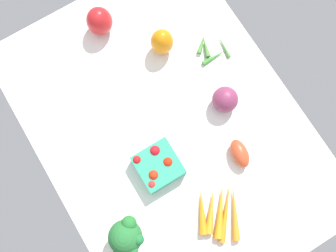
% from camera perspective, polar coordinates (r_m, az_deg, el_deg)
% --- Properties ---
extents(tablecloth, '(1.04, 0.76, 0.02)m').
position_cam_1_polar(tablecloth, '(1.27, 0.00, -0.30)').
color(tablecloth, white).
rests_on(tablecloth, ground).
extents(roma_tomato, '(0.09, 0.06, 0.05)m').
position_cam_1_polar(roma_tomato, '(1.24, 9.84, -3.74)').
color(roma_tomato, '#CE4828').
rests_on(roma_tomato, tablecloth).
extents(red_onion_near_basket, '(0.08, 0.08, 0.08)m').
position_cam_1_polar(red_onion_near_basket, '(1.25, 7.86, 3.63)').
color(red_onion_near_basket, '#863357').
rests_on(red_onion_near_basket, tablecloth).
extents(bell_pepper_red, '(0.11, 0.11, 0.10)m').
position_cam_1_polar(bell_pepper_red, '(1.34, -9.41, 14.05)').
color(bell_pepper_red, red).
rests_on(bell_pepper_red, tablecloth).
extents(bell_pepper_orange, '(0.10, 0.10, 0.10)m').
position_cam_1_polar(bell_pepper_orange, '(1.29, -0.83, 11.51)').
color(bell_pepper_orange, orange).
rests_on(bell_pepper_orange, tablecloth).
extents(okra_pile, '(0.11, 0.10, 0.02)m').
position_cam_1_polar(okra_pile, '(1.34, 5.82, 10.57)').
color(okra_pile, '#408F33').
rests_on(okra_pile, tablecloth).
extents(berry_basket, '(0.12, 0.12, 0.06)m').
position_cam_1_polar(berry_basket, '(1.21, -1.41, -5.49)').
color(berry_basket, teal).
rests_on(berry_basket, tablecloth).
extents(carrot_bunch, '(0.19, 0.17, 0.03)m').
position_cam_1_polar(carrot_bunch, '(1.23, 6.94, -11.59)').
color(carrot_bunch, orange).
rests_on(carrot_bunch, tablecloth).
extents(broccoli_head, '(0.10, 0.10, 0.12)m').
position_cam_1_polar(broccoli_head, '(1.16, -5.81, -15.00)').
color(broccoli_head, '#A4CF85').
rests_on(broccoli_head, tablecloth).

